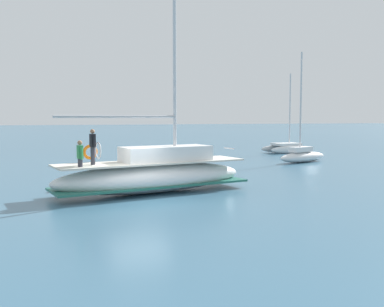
{
  "coord_description": "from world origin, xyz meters",
  "views": [
    {
      "loc": [
        18.3,
        -4.5,
        3.56
      ],
      "look_at": [
        -1.74,
        3.01,
        1.8
      ],
      "focal_mm": 41.13,
      "sensor_mm": 36.0,
      "label": 1
    }
  ],
  "objects_px": {
    "main_sailboat": "(154,173)",
    "mooring_buoy": "(163,173)",
    "moored_sloop_far": "(303,155)",
    "seagull": "(56,187)",
    "moored_cutter_right": "(286,147)"
  },
  "relations": [
    {
      "from": "main_sailboat",
      "to": "mooring_buoy",
      "type": "relative_size",
      "value": 16.9
    },
    {
      "from": "moored_cutter_right",
      "to": "main_sailboat",
      "type": "bearing_deg",
      "value": -46.32
    },
    {
      "from": "moored_sloop_far",
      "to": "seagull",
      "type": "xyz_separation_m",
      "value": [
        7.48,
        -19.21,
        -0.38
      ]
    },
    {
      "from": "main_sailboat",
      "to": "moored_sloop_far",
      "type": "height_order",
      "value": "main_sailboat"
    },
    {
      "from": "seagull",
      "to": "moored_sloop_far",
      "type": "bearing_deg",
      "value": 111.27
    },
    {
      "from": "mooring_buoy",
      "to": "moored_sloop_far",
      "type": "bearing_deg",
      "value": 107.27
    },
    {
      "from": "seagull",
      "to": "mooring_buoy",
      "type": "relative_size",
      "value": 1.12
    },
    {
      "from": "seagull",
      "to": "main_sailboat",
      "type": "bearing_deg",
      "value": 65.69
    },
    {
      "from": "moored_cutter_right",
      "to": "seagull",
      "type": "relative_size",
      "value": 8.3
    },
    {
      "from": "mooring_buoy",
      "to": "moored_cutter_right",
      "type": "bearing_deg",
      "value": 126.79
    },
    {
      "from": "moored_sloop_far",
      "to": "mooring_buoy",
      "type": "height_order",
      "value": "moored_sloop_far"
    },
    {
      "from": "moored_sloop_far",
      "to": "seagull",
      "type": "bearing_deg",
      "value": -68.73
    },
    {
      "from": "moored_cutter_right",
      "to": "seagull",
      "type": "height_order",
      "value": "moored_cutter_right"
    },
    {
      "from": "moored_sloop_far",
      "to": "mooring_buoy",
      "type": "relative_size",
      "value": 10.14
    },
    {
      "from": "moored_sloop_far",
      "to": "seagull",
      "type": "distance_m",
      "value": 20.62
    }
  ]
}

